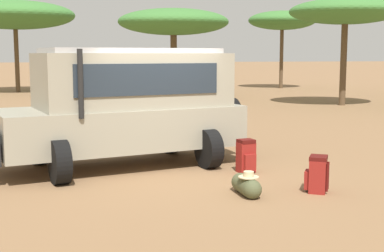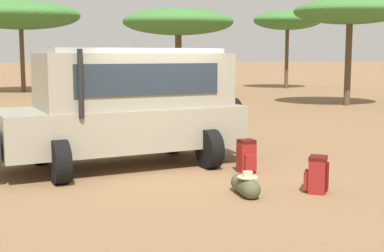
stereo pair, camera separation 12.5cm
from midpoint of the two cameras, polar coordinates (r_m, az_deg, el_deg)
The scene contains 9 objects.
ground_plane at distance 10.75m, azimuth -2.78°, elevation -4.80°, with size 320.00×320.00×0.00m, color olive.
safari_vehicle at distance 11.13m, azimuth -6.57°, elevation 2.33°, with size 5.48×3.43×2.44m.
backpack_beside_front_wheel at distance 10.60m, azimuth 6.18°, elevation -3.26°, with size 0.36×0.40×0.66m.
backpack_cluster_center at distance 9.29m, azimuth 13.56°, elevation -5.09°, with size 0.48×0.47×0.62m.
duffel_bag_low_black_case at distance 8.95m, azimuth 6.13°, elevation -6.30°, with size 0.34×0.85×0.42m.
acacia_tree_left_mid at distance 34.88m, azimuth -17.72°, elevation 11.18°, with size 7.20×6.54×5.57m.
acacia_tree_centre_back at distance 30.56m, azimuth -1.36°, elevation 11.00°, with size 6.24×5.76×4.88m.
acacia_tree_right_mid at distance 25.59m, azimuth 16.65°, elevation 11.58°, with size 5.09×4.77×4.82m.
acacia_tree_far_right at distance 37.71m, azimuth 10.25°, elevation 11.00°, with size 4.65×4.50×5.29m.
Camera 2 is at (-1.72, -10.36, 2.31)m, focal length 50.00 mm.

